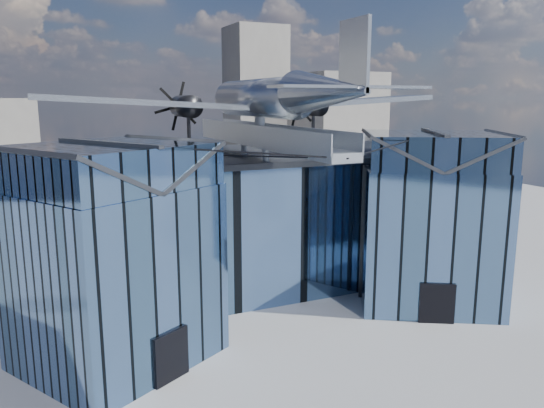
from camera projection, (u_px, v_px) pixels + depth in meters
name	position (u px, v px, depth m)	size (l,w,h in m)	color
ground_plane	(285.00, 319.00, 34.21)	(120.00, 120.00, 0.00)	gray
museum	(250.00, 217.00, 38.33)	(32.88, 24.50, 17.60)	#486993
bg_towers	(146.00, 126.00, 78.00)	(77.00, 24.50, 26.00)	slate
tree_side_e	(429.00, 209.00, 51.55)	(3.45, 3.45, 5.03)	black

